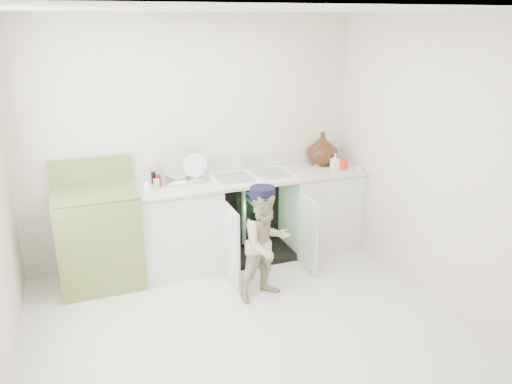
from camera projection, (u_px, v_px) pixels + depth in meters
ground at (242, 324)px, 4.21m from camera, size 3.50×3.50×0.00m
room_shell at (240, 184)px, 3.80m from camera, size 6.00×5.50×1.26m
counter_run at (256, 213)px, 5.31m from camera, size 2.44×1.02×1.26m
avocado_stove at (99, 236)px, 4.75m from camera, size 0.76×0.65×1.18m
repair_worker at (266, 243)px, 4.48m from camera, size 0.59×0.75×1.06m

